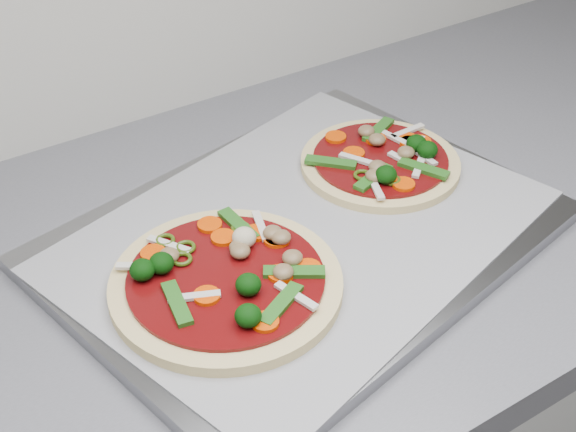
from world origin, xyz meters
TOP-DOWN VIEW (x-y plane):
  - countertop at (0.00, 1.30)m, footprint 3.60×0.60m
  - baking_tray at (0.06, 1.27)m, footprint 0.56×0.46m
  - parchment at (0.06, 1.27)m, footprint 0.55×0.46m
  - pizza_left at (-0.05, 1.24)m, footprint 0.31×0.31m
  - pizza_right at (0.20, 1.32)m, footprint 0.19×0.19m

SIDE VIEW (x-z plane):
  - countertop at x=0.00m, z-range 0.86..0.90m
  - baking_tray at x=0.06m, z-range 0.90..0.92m
  - parchment at x=0.06m, z-range 0.92..0.92m
  - pizza_right at x=0.20m, z-range 0.91..0.94m
  - pizza_left at x=-0.05m, z-range 0.91..0.95m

